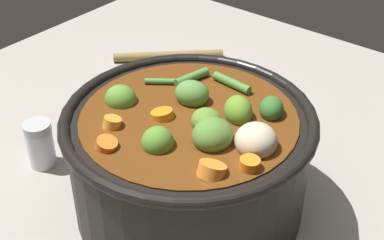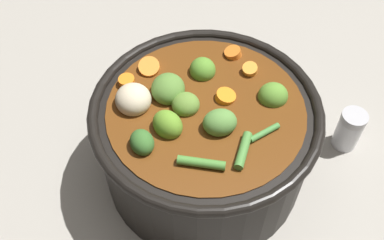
{
  "view_description": "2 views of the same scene",
  "coord_description": "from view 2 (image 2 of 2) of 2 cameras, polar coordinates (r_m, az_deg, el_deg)",
  "views": [
    {
      "loc": [
        -0.39,
        -0.32,
        0.49
      ],
      "look_at": [
        0.01,
        0.0,
        0.12
      ],
      "focal_mm": 51.28,
      "sensor_mm": 36.0,
      "label": 1
    },
    {
      "loc": [
        0.35,
        0.01,
        0.56
      ],
      "look_at": [
        0.01,
        -0.02,
        0.13
      ],
      "focal_mm": 41.69,
      "sensor_mm": 36.0,
      "label": 2
    }
  ],
  "objects": [
    {
      "name": "cooking_pot",
      "position": [
        0.6,
        1.59,
        -2.25
      ],
      "size": [
        0.29,
        0.29,
        0.16
      ],
      "color": "black",
      "rests_on": "ground_plane"
    },
    {
      "name": "ground_plane",
      "position": [
        0.66,
        1.49,
        -6.09
      ],
      "size": [
        1.1,
        1.1,
        0.0
      ],
      "primitive_type": "plane",
      "color": "#9E998E"
    },
    {
      "name": "salt_shaker",
      "position": [
        0.7,
        19.45,
        -1.16
      ],
      "size": [
        0.04,
        0.04,
        0.07
      ],
      "color": "silver",
      "rests_on": "ground_plane"
    }
  ]
}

